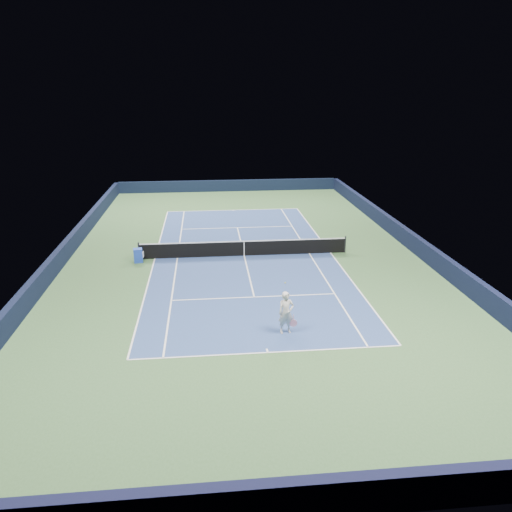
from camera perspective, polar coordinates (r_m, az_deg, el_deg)
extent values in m
plane|color=#355830|center=(31.01, -1.36, 0.03)|extent=(40.00, 40.00, 0.00)
cube|color=black|center=(50.02, -3.17, 8.03)|extent=(22.00, 0.35, 1.10)
cube|color=black|center=(13.60, 5.95, -25.78)|extent=(22.00, 0.35, 1.10)
cube|color=black|center=(33.41, 17.48, 1.54)|extent=(0.35, 40.00, 1.10)
cube|color=black|center=(31.93, -21.12, 0.32)|extent=(0.35, 40.00, 1.10)
cube|color=navy|center=(31.01, -1.36, 0.04)|extent=(10.97, 23.77, 0.01)
cube|color=white|center=(42.39, -2.63, 5.27)|extent=(10.97, 0.08, 0.00)
cube|color=white|center=(20.20, 1.35, -10.97)|extent=(10.97, 0.08, 0.00)
cube|color=white|center=(31.87, 8.52, 0.37)|extent=(0.08, 23.77, 0.00)
cube|color=white|center=(31.10, -11.49, -0.29)|extent=(0.08, 23.77, 0.00)
cube|color=white|center=(31.57, 6.10, 0.29)|extent=(0.08, 23.77, 0.00)
cube|color=white|center=(30.98, -8.97, -0.20)|extent=(0.08, 23.77, 0.00)
cube|color=white|center=(37.10, -2.14, 3.26)|extent=(8.23, 0.08, 0.00)
cube|color=white|center=(25.06, -0.20, -4.71)|extent=(8.23, 0.08, 0.00)
cube|color=white|center=(31.01, -1.36, 0.05)|extent=(0.08, 12.80, 0.00)
cube|color=white|center=(42.25, -2.62, 5.22)|extent=(0.08, 0.30, 0.00)
cube|color=white|center=(20.33, 1.30, -10.76)|extent=(0.08, 0.30, 0.00)
cylinder|color=black|center=(31.04, -13.23, 0.57)|extent=(0.10, 0.10, 1.07)
cylinder|color=black|center=(31.95, 10.15, 1.32)|extent=(0.10, 0.10, 1.07)
cube|color=black|center=(30.86, -1.37, 0.83)|extent=(12.80, 0.03, 0.91)
cube|color=white|center=(30.71, -1.37, 1.70)|extent=(12.80, 0.04, 0.06)
cube|color=white|center=(30.86, -1.37, 0.83)|extent=(0.05, 0.04, 0.91)
cube|color=#1E3EB4|center=(30.59, -13.32, 0.07)|extent=(0.58, 0.55, 0.84)
cube|color=white|center=(30.55, -12.79, 0.14)|extent=(0.07, 0.37, 0.37)
imported|color=silver|center=(21.30, 3.45, -6.48)|extent=(0.75, 0.57, 1.87)
cylinder|color=pink|center=(21.41, 4.31, -7.08)|extent=(0.03, 0.03, 0.31)
cylinder|color=black|center=(21.52, 4.30, -7.66)|extent=(0.31, 0.02, 0.31)
cylinder|color=pink|center=(21.52, 4.30, -7.66)|extent=(0.33, 0.03, 0.33)
sphere|color=gold|center=(21.83, 3.35, -3.08)|extent=(0.07, 0.07, 0.07)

